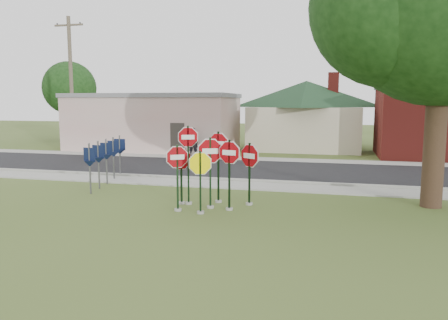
% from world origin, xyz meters
% --- Properties ---
extents(ground, '(120.00, 120.00, 0.00)m').
position_xyz_m(ground, '(0.00, 0.00, 0.00)').
color(ground, '#435821').
rests_on(ground, ground).
extents(sidewalk_near, '(60.00, 1.60, 0.06)m').
position_xyz_m(sidewalk_near, '(0.00, 5.50, 0.03)').
color(sidewalk_near, gray).
rests_on(sidewalk_near, ground).
extents(road, '(60.00, 7.00, 0.04)m').
position_xyz_m(road, '(0.00, 10.00, 0.02)').
color(road, black).
rests_on(road, ground).
extents(sidewalk_far, '(60.00, 1.60, 0.06)m').
position_xyz_m(sidewalk_far, '(0.00, 14.30, 0.03)').
color(sidewalk_far, gray).
rests_on(sidewalk_far, ground).
extents(curb, '(60.00, 0.20, 0.14)m').
position_xyz_m(curb, '(0.00, 6.50, 0.07)').
color(curb, gray).
rests_on(curb, ground).
extents(stop_sign_center, '(1.07, 0.48, 2.53)m').
position_xyz_m(stop_sign_center, '(0.19, 1.44, 1.58)').
color(stop_sign_center, gray).
rests_on(stop_sign_center, ground).
extents(stop_sign_yellow, '(0.96, 0.37, 2.15)m').
position_xyz_m(stop_sign_yellow, '(0.09, 0.64, 1.27)').
color(stop_sign_yellow, gray).
rests_on(stop_sign_yellow, ground).
extents(stop_sign_left, '(0.86, 0.55, 2.30)m').
position_xyz_m(stop_sign_left, '(-0.74, 0.79, 1.39)').
color(stop_sign_left, gray).
rests_on(stop_sign_left, ground).
extents(stop_sign_right, '(1.03, 0.24, 2.46)m').
position_xyz_m(stop_sign_right, '(0.88, 1.33, 1.51)').
color(stop_sign_right, gray).
rests_on(stop_sign_right, ground).
extents(stop_sign_back_right, '(1.04, 0.24, 2.65)m').
position_xyz_m(stop_sign_back_right, '(0.24, 2.32, 1.65)').
color(stop_sign_back_right, gray).
rests_on(stop_sign_back_right, ground).
extents(stop_sign_back_left, '(0.94, 0.29, 2.86)m').
position_xyz_m(stop_sign_back_left, '(-0.71, 1.79, 1.77)').
color(stop_sign_back_left, gray).
rests_on(stop_sign_back_left, ground).
extents(stop_sign_far_right, '(0.95, 0.61, 2.29)m').
position_xyz_m(stop_sign_far_right, '(1.38, 2.22, 1.40)').
color(stop_sign_far_right, gray).
rests_on(stop_sign_far_right, ground).
extents(stop_sign_far_left, '(0.75, 0.78, 2.14)m').
position_xyz_m(stop_sign_far_left, '(-0.97, 1.78, 1.28)').
color(stop_sign_far_left, gray).
rests_on(stop_sign_far_left, ground).
extents(route_sign_row, '(1.43, 4.63, 2.00)m').
position_xyz_m(route_sign_row, '(-5.40, 4.50, 1.22)').
color(route_sign_row, '#59595E').
rests_on(route_sign_row, ground).
extents(building_stucco, '(12.20, 6.20, 4.20)m').
position_xyz_m(building_stucco, '(-9.00, 18.00, 2.15)').
color(building_stucco, beige).
rests_on(building_stucco, ground).
extents(building_house, '(11.60, 11.60, 6.20)m').
position_xyz_m(building_house, '(2.00, 22.00, 3.65)').
color(building_house, '#BDB196').
rests_on(building_house, ground).
extents(utility_pole_near, '(2.20, 0.26, 9.50)m').
position_xyz_m(utility_pole_near, '(-14.00, 15.20, 4.97)').
color(utility_pole_near, '#4E4434').
rests_on(utility_pole_near, ground).
extents(bg_tree_left, '(4.90, 4.90, 7.35)m').
position_xyz_m(bg_tree_left, '(-20.00, 24.00, 4.88)').
color(bg_tree_left, black).
rests_on(bg_tree_left, ground).
extents(pedestrian, '(0.72, 0.50, 1.88)m').
position_xyz_m(pedestrian, '(-4.74, 14.48, 1.00)').
color(pedestrian, black).
rests_on(pedestrian, sidewalk_far).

